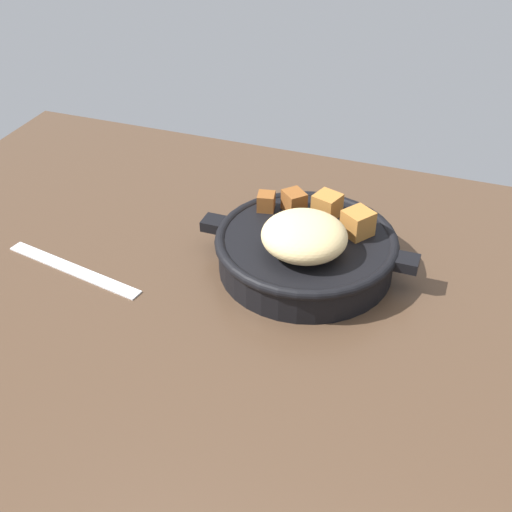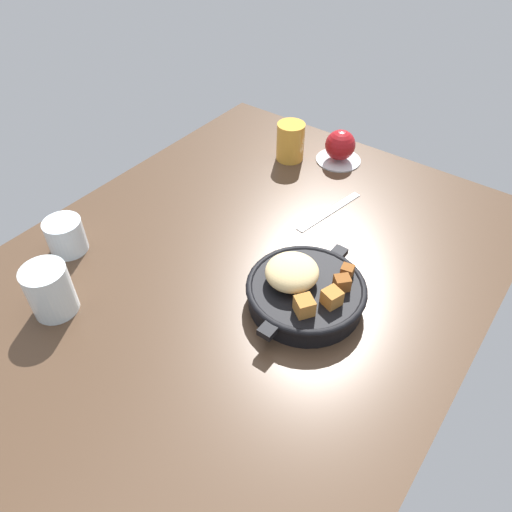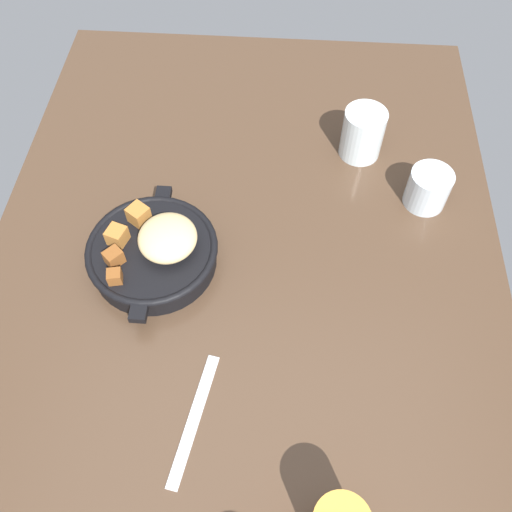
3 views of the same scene
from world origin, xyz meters
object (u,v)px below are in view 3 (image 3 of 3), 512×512
(butter_knife, at_px, (194,419))
(cast_iron_skillet, at_px, (154,251))
(water_glass_tall, at_px, (363,134))
(water_glass_short, at_px, (428,188))

(butter_knife, bearing_deg, cast_iron_skillet, -148.97)
(cast_iron_skillet, height_order, water_glass_tall, water_glass_tall)
(cast_iron_skillet, bearing_deg, water_glass_tall, 128.69)
(cast_iron_skillet, xyz_separation_m, water_glass_tall, (-0.26, 0.32, 0.01))
(butter_knife, relative_size, water_glass_tall, 2.01)
(water_glass_tall, bearing_deg, cast_iron_skillet, -51.31)
(cast_iron_skillet, distance_m, water_glass_tall, 0.41)
(butter_knife, xyz_separation_m, water_glass_tall, (-0.50, 0.23, 0.04))
(cast_iron_skillet, relative_size, butter_knife, 1.34)
(water_glass_tall, bearing_deg, water_glass_short, 44.33)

